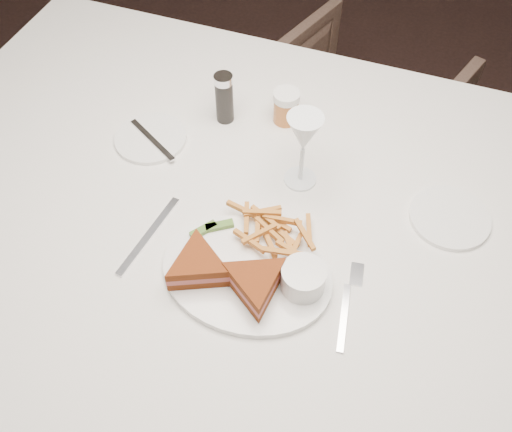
{
  "coord_description": "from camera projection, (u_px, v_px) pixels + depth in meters",
  "views": [
    {
      "loc": [
        -0.08,
        -0.56,
        1.66
      ],
      "look_at": [
        -0.3,
        0.06,
        0.8
      ],
      "focal_mm": 40.0,
      "sensor_mm": 36.0,
      "label": 1
    }
  ],
  "objects": [
    {
      "name": "ground",
      "position": [
        348.0,
        431.0,
        1.62
      ],
      "size": [
        5.0,
        5.0,
        0.0
      ],
      "primitive_type": "plane",
      "color": "black",
      "rests_on": "ground"
    },
    {
      "name": "table",
      "position": [
        262.0,
        303.0,
        1.44
      ],
      "size": [
        1.67,
        1.13,
        0.75
      ],
      "primitive_type": "cube",
      "rotation": [
        0.0,
        0.0,
        -0.02
      ],
      "color": "silver",
      "rests_on": "ground"
    },
    {
      "name": "table_setting",
      "position": [
        262.0,
        224.0,
        1.08
      ],
      "size": [
        0.82,
        0.64,
        0.18
      ],
      "color": "white",
      "rests_on": "table"
    },
    {
      "name": "chair_far",
      "position": [
        351.0,
        121.0,
        1.96
      ],
      "size": [
        0.73,
        0.71,
        0.6
      ],
      "primitive_type": "imported",
      "rotation": [
        0.0,
        0.0,
        2.8
      ],
      "color": "#4C382F",
      "rests_on": "ground"
    }
  ]
}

